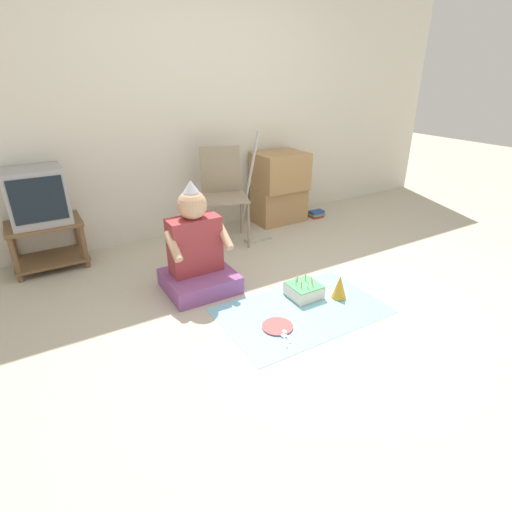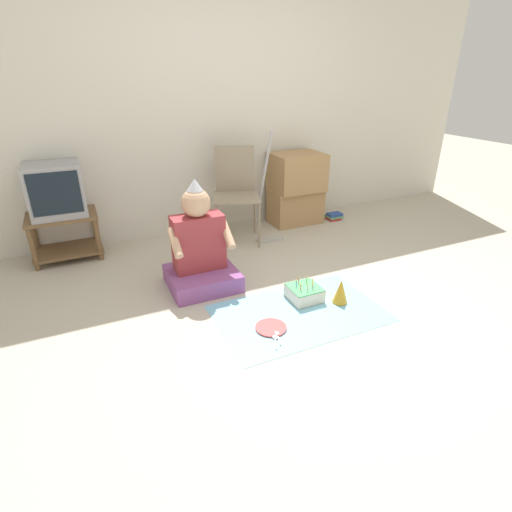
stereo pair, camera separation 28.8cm
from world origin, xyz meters
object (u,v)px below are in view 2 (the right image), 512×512
(dust_mop, at_px, (266,209))
(birthday_cake, at_px, (304,293))
(cardboard_box_stack, at_px, (296,187))
(party_hat_blue, at_px, (341,291))
(paper_plate, at_px, (271,327))
(tv, at_px, (56,190))
(book_pile, at_px, (334,216))
(person_seated, at_px, (200,253))
(folding_chair, at_px, (236,187))

(dust_mop, relative_size, birthday_cake, 4.71)
(dust_mop, bearing_deg, cardboard_box_stack, 28.91)
(party_hat_blue, distance_m, paper_plate, 0.63)
(tv, bearing_deg, paper_plate, -56.34)
(cardboard_box_stack, distance_m, book_pile, 0.61)
(book_pile, xyz_separation_m, person_seated, (-1.89, -0.86, 0.25))
(birthday_cake, bearing_deg, party_hat_blue, -34.86)
(cardboard_box_stack, bearing_deg, birthday_cake, -117.29)
(person_seated, distance_m, paper_plate, 0.87)
(folding_chair, bearing_deg, cardboard_box_stack, 11.04)
(birthday_cake, bearing_deg, tv, 135.60)
(folding_chair, height_order, birthday_cake, folding_chair)
(tv, distance_m, dust_mop, 1.94)
(folding_chair, distance_m, book_pile, 1.34)
(tv, relative_size, folding_chair, 0.49)
(party_hat_blue, height_order, paper_plate, party_hat_blue)
(party_hat_blue, bearing_deg, book_pile, 56.66)
(birthday_cake, bearing_deg, cardboard_box_stack, 62.71)
(book_pile, bearing_deg, tv, 176.73)
(cardboard_box_stack, relative_size, party_hat_blue, 4.17)
(tv, height_order, folding_chair, folding_chair)
(person_seated, bearing_deg, cardboard_box_stack, 34.26)
(tv, xyz_separation_m, party_hat_blue, (1.83, -1.72, -0.55))
(dust_mop, xyz_separation_m, paper_plate, (-0.68, -1.48, -0.30))
(person_seated, height_order, party_hat_blue, person_seated)
(folding_chair, bearing_deg, birthday_cake, -90.10)
(folding_chair, xyz_separation_m, person_seated, (-0.64, -0.82, -0.25))
(tv, xyz_separation_m, paper_plate, (1.20, -1.81, -0.64))
(party_hat_blue, bearing_deg, tv, 136.62)
(tv, height_order, birthday_cake, tv)
(tv, height_order, cardboard_box_stack, tv)
(folding_chair, xyz_separation_m, birthday_cake, (-0.00, -1.37, -0.48))
(dust_mop, distance_m, party_hat_blue, 1.41)
(tv, height_order, paper_plate, tv)
(folding_chair, distance_m, party_hat_blue, 1.60)
(tv, xyz_separation_m, birthday_cake, (1.60, -1.57, -0.59))
(tv, relative_size, party_hat_blue, 2.43)
(party_hat_blue, relative_size, paper_plate, 0.87)
(dust_mop, distance_m, person_seated, 1.15)
(dust_mop, bearing_deg, tv, 170.15)
(tv, distance_m, paper_plate, 2.26)
(birthday_cake, height_order, paper_plate, birthday_cake)
(cardboard_box_stack, distance_m, birthday_cake, 1.75)
(folding_chair, height_order, person_seated, folding_chair)
(folding_chair, relative_size, cardboard_box_stack, 1.18)
(folding_chair, xyz_separation_m, book_pile, (1.25, 0.04, -0.50))
(tv, distance_m, cardboard_box_stack, 2.40)
(birthday_cake, relative_size, party_hat_blue, 1.24)
(tv, height_order, party_hat_blue, tv)
(tv, relative_size, dust_mop, 0.42)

